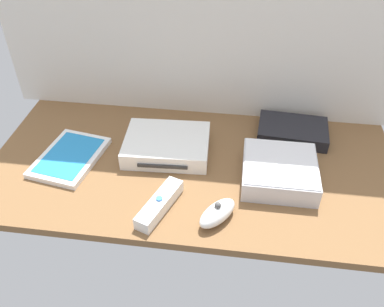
# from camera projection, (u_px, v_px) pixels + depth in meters

# --- Properties ---
(ground_plane) EXTENTS (1.00, 0.48, 0.02)m
(ground_plane) POSITION_uv_depth(u_px,v_px,m) (192.00, 169.00, 1.00)
(ground_plane) COLOR brown
(ground_plane) RESTS_ON ground
(back_wall) EXTENTS (1.10, 0.01, 0.64)m
(back_wall) POSITION_uv_depth(u_px,v_px,m) (205.00, 0.00, 0.98)
(back_wall) COLOR silver
(back_wall) RESTS_ON ground
(game_console) EXTENTS (0.22, 0.17, 0.04)m
(game_console) POSITION_uv_depth(u_px,v_px,m) (167.00, 145.00, 1.02)
(game_console) COLOR white
(game_console) RESTS_ON ground_plane
(mini_computer) EXTENTS (0.17, 0.17, 0.05)m
(mini_computer) POSITION_uv_depth(u_px,v_px,m) (279.00, 171.00, 0.94)
(mini_computer) COLOR silver
(mini_computer) RESTS_ON ground_plane
(game_case) EXTENTS (0.17, 0.21, 0.02)m
(game_case) POSITION_uv_depth(u_px,v_px,m) (70.00, 157.00, 1.01)
(game_case) COLOR white
(game_case) RESTS_ON ground_plane
(network_router) EXTENTS (0.19, 0.13, 0.03)m
(network_router) POSITION_uv_depth(u_px,v_px,m) (292.00, 131.00, 1.08)
(network_router) COLOR black
(network_router) RESTS_ON ground_plane
(remote_wand) EXTENTS (0.09, 0.15, 0.03)m
(remote_wand) POSITION_uv_depth(u_px,v_px,m) (160.00, 204.00, 0.87)
(remote_wand) COLOR white
(remote_wand) RESTS_ON ground_plane
(remote_nunchuk) EXTENTS (0.10, 0.11, 0.05)m
(remote_nunchuk) POSITION_uv_depth(u_px,v_px,m) (217.00, 213.00, 0.85)
(remote_nunchuk) COLOR white
(remote_nunchuk) RESTS_ON ground_plane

